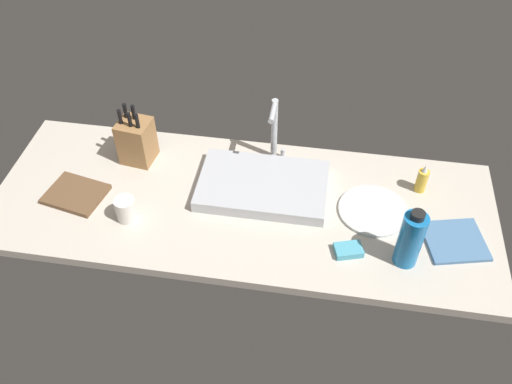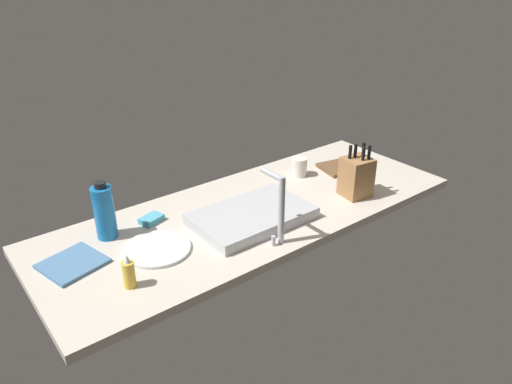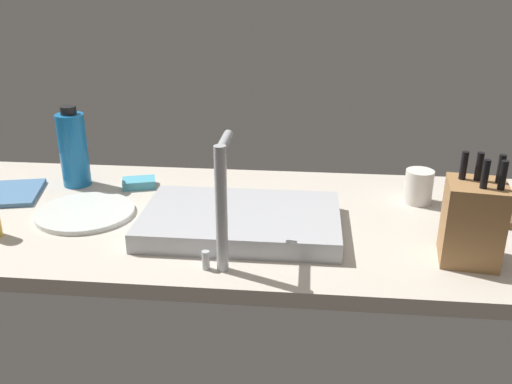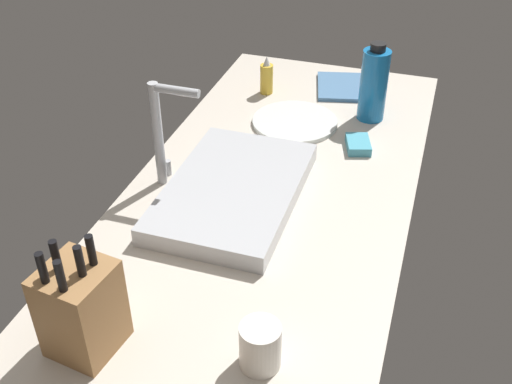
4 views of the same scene
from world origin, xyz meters
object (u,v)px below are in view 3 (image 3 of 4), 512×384
cutting_board (512,214)px  dinner_plate (85,212)px  sink_basin (241,221)px  dish_sponge (139,183)px  dish_towel (3,194)px  coffee_mug (419,187)px  faucet (221,198)px  knife_block (473,221)px  water_bottle (73,149)px

cutting_board → dinner_plate: size_ratio=0.82×
sink_basin → dish_sponge: 39.85cm
dish_sponge → dinner_plate: bearing=67.9°
cutting_board → dinner_plate: cutting_board is taller
cutting_board → dish_towel: 132.79cm
dinner_plate → coffee_mug: bearing=-169.1°
faucet → knife_block: faucet is taller
sink_basin → water_bottle: water_bottle is taller
water_bottle → faucet: bearing=139.0°
knife_block → water_bottle: size_ratio=1.02×
sink_basin → water_bottle: size_ratio=2.04×
faucet → coffee_mug: size_ratio=3.00×
knife_block → dish_towel: size_ratio=1.21×
water_bottle → coffee_mug: size_ratio=2.56×
faucet → water_bottle: 64.20cm
cutting_board → dinner_plate: (105.83, 9.01, -0.30)cm
knife_block → water_bottle: 104.97cm
faucet → dish_sponge: (30.33, -41.73, -14.13)cm
knife_block → dinner_plate: 90.73cm
coffee_mug → sink_basin: bearing=25.0°
sink_basin → dinner_plate: bearing=-6.3°
knife_block → water_bottle: knife_block is taller
dish_sponge → dish_towel: bearing=15.9°
faucet → coffee_mug: faucet is taller
sink_basin → knife_block: (-49.45, 9.77, 6.70)cm
sink_basin → coffee_mug: size_ratio=5.22×
water_bottle → dinner_plate: water_bottle is taller
coffee_mug → faucet: bearing=40.0°
faucet → knife_block: 52.01cm
coffee_mug → dish_sponge: size_ratio=0.98×
sink_basin → knife_block: bearing=168.8°
cutting_board → knife_block: bearing=54.4°
sink_basin → faucet: (1.53, 17.82, 13.08)cm
dish_sponge → coffee_mug: bearing=177.5°
faucet → dinner_plate: faucet is taller
dinner_plate → coffee_mug: (-83.96, -16.23, 3.82)cm
water_bottle → dish_sponge: (-18.02, 0.24, -9.38)cm
cutting_board → coffee_mug: 23.31cm
sink_basin → cutting_board: sink_basin is taller
cutting_board → dinner_plate: bearing=4.9°
sink_basin → dinner_plate: sink_basin is taller
dinner_plate → sink_basin: bearing=173.7°
water_bottle → dish_towel: size_ratio=1.18×
dinner_plate → dish_towel: size_ratio=1.27×
dinner_plate → dish_sponge: dish_sponge is taller
faucet → dish_towel: 74.02cm
knife_block → dish_sponge: bearing=-14.6°
faucet → cutting_board: (-67.59, -31.21, -14.43)cm
faucet → water_bottle: bearing=-41.0°
dinner_plate → dish_sponge: size_ratio=2.70×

